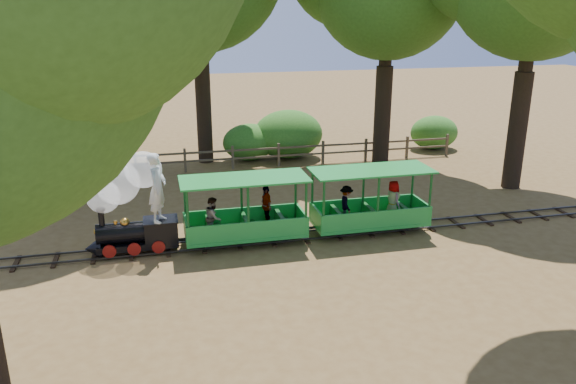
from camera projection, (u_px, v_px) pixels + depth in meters
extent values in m
plane|color=olive|center=(304.00, 237.00, 16.78)|extent=(90.00, 90.00, 0.00)
cube|color=#3F3D3A|center=(307.00, 239.00, 16.48)|extent=(22.00, 0.05, 0.05)
cube|color=#3F3D3A|center=(302.00, 231.00, 17.03)|extent=(22.00, 0.05, 0.05)
cube|color=#382314|center=(304.00, 237.00, 16.77)|extent=(0.12, 1.00, 0.05)
cube|color=#382314|center=(132.00, 253.00, 15.67)|extent=(0.12, 1.00, 0.05)
cube|color=#382314|center=(456.00, 223.00, 17.88)|extent=(0.12, 1.00, 0.05)
cube|color=black|center=(138.00, 244.00, 15.63)|extent=(2.20, 0.70, 0.18)
cylinder|color=black|center=(124.00, 233.00, 15.44)|extent=(1.40, 0.56, 0.56)
cylinder|color=black|center=(101.00, 217.00, 15.16)|extent=(0.16, 0.16, 0.44)
sphere|color=#B9822C|center=(125.00, 222.00, 15.36)|extent=(0.26, 0.26, 0.26)
cylinder|color=#B9822C|center=(115.00, 222.00, 15.29)|extent=(0.10, 0.10, 0.10)
cube|color=black|center=(161.00, 230.00, 15.66)|extent=(0.90, 0.70, 0.55)
cube|color=black|center=(160.00, 220.00, 15.57)|extent=(0.95, 0.76, 0.04)
cone|color=black|center=(93.00, 248.00, 15.37)|extent=(0.45, 0.64, 0.64)
cylinder|color=#B9822C|center=(96.00, 232.00, 15.25)|extent=(0.10, 0.14, 0.14)
cylinder|color=maroon|center=(109.00, 252.00, 15.13)|extent=(0.36, 0.06, 0.36)
cylinder|color=maroon|center=(111.00, 241.00, 15.80)|extent=(0.36, 0.06, 0.36)
cylinder|color=maroon|center=(134.00, 249.00, 15.28)|extent=(0.36, 0.06, 0.36)
cylinder|color=maroon|center=(135.00, 239.00, 15.94)|extent=(0.36, 0.06, 0.36)
cylinder|color=maroon|center=(159.00, 247.00, 15.42)|extent=(0.36, 0.06, 0.36)
cylinder|color=maroon|center=(158.00, 237.00, 16.08)|extent=(0.36, 0.06, 0.36)
sphere|color=white|center=(103.00, 196.00, 15.05)|extent=(0.90, 0.90, 0.90)
sphere|color=white|center=(117.00, 183.00, 15.08)|extent=(1.20, 1.20, 1.20)
sphere|color=white|center=(143.00, 170.00, 15.18)|extent=(1.00, 1.00, 1.00)
imported|color=silver|center=(157.00, 188.00, 15.13)|extent=(0.68, 0.82, 1.93)
cube|color=green|center=(246.00, 233.00, 16.29)|extent=(3.46, 1.32, 0.10)
cube|color=#12521D|center=(246.00, 237.00, 16.33)|extent=(3.12, 0.51, 0.14)
cube|color=green|center=(249.00, 231.00, 15.62)|extent=(3.46, 0.06, 0.51)
cube|color=green|center=(242.00, 216.00, 16.77)|extent=(3.46, 0.06, 0.51)
cube|color=green|center=(244.00, 179.00, 15.78)|extent=(3.62, 1.48, 0.05)
cylinder|color=#12521D|center=(188.00, 218.00, 15.11)|extent=(0.07, 0.07, 1.63)
cylinder|color=#12521D|center=(185.00, 204.00, 16.22)|extent=(0.07, 0.07, 1.63)
cylinder|color=#12521D|center=(306.00, 209.00, 15.84)|extent=(0.07, 0.07, 1.63)
cylinder|color=#12521D|center=(296.00, 196.00, 16.95)|extent=(0.07, 0.07, 1.63)
cube|color=#12521D|center=(209.00, 228.00, 15.98)|extent=(0.12, 1.12, 0.41)
cube|color=#12521D|center=(245.00, 225.00, 16.21)|extent=(0.12, 1.12, 0.41)
cube|color=#12521D|center=(280.00, 221.00, 16.44)|extent=(0.12, 1.12, 0.41)
cylinder|color=black|center=(209.00, 243.00, 15.75)|extent=(0.29, 0.06, 0.29)
cylinder|color=black|center=(206.00, 234.00, 16.39)|extent=(0.29, 0.06, 0.29)
cylinder|color=black|center=(285.00, 236.00, 16.24)|extent=(0.29, 0.06, 0.29)
cylinder|color=black|center=(280.00, 228.00, 16.88)|extent=(0.29, 0.06, 0.29)
imported|color=gray|center=(213.00, 217.00, 15.69)|extent=(0.56, 0.66, 1.17)
imported|color=gray|center=(266.00, 205.00, 16.58)|extent=(0.39, 0.74, 1.21)
cube|color=green|center=(369.00, 222.00, 17.13)|extent=(3.46, 1.32, 0.10)
cube|color=#12521D|center=(369.00, 225.00, 17.17)|extent=(3.12, 0.51, 0.14)
cube|color=green|center=(377.00, 219.00, 16.46)|extent=(3.46, 0.06, 0.51)
cube|color=green|center=(362.00, 206.00, 17.61)|extent=(3.46, 0.06, 0.51)
cube|color=green|center=(372.00, 170.00, 16.63)|extent=(3.62, 1.48, 0.05)
cylinder|color=#12521D|center=(324.00, 207.00, 15.96)|extent=(0.07, 0.07, 1.63)
cylinder|color=#12521D|center=(312.00, 194.00, 17.07)|extent=(0.07, 0.07, 1.63)
cylinder|color=#12521D|center=(430.00, 198.00, 16.69)|extent=(0.07, 0.07, 1.63)
cylinder|color=#12521D|center=(412.00, 187.00, 17.80)|extent=(0.07, 0.07, 1.63)
cube|color=#12521D|center=(337.00, 217.00, 16.82)|extent=(0.12, 1.12, 0.41)
cube|color=#12521D|center=(370.00, 214.00, 17.05)|extent=(0.12, 1.12, 0.41)
cube|color=#12521D|center=(401.00, 211.00, 17.28)|extent=(0.12, 1.12, 0.41)
cylinder|color=black|center=(338.00, 231.00, 16.59)|extent=(0.29, 0.06, 0.29)
cylinder|color=black|center=(331.00, 223.00, 17.23)|extent=(0.29, 0.06, 0.29)
cylinder|color=black|center=(407.00, 225.00, 17.08)|extent=(0.29, 0.06, 0.29)
cylinder|color=black|center=(398.00, 217.00, 17.72)|extent=(0.29, 0.06, 0.29)
imported|color=gray|center=(346.00, 203.00, 16.94)|extent=(0.48, 0.75, 1.09)
imported|color=gray|center=(393.00, 200.00, 17.02)|extent=(0.47, 0.65, 1.22)
cylinder|color=#2D2116|center=(29.00, 146.00, 19.85)|extent=(0.70, 0.70, 3.80)
cylinder|color=#2D2116|center=(16.00, 59.00, 18.92)|extent=(0.52, 0.53, 2.17)
cylinder|color=#2D2116|center=(204.00, 110.00, 24.40)|extent=(0.66, 0.66, 4.59)
cylinder|color=#2D2116|center=(200.00, 24.00, 23.28)|extent=(0.50, 0.50, 2.62)
cylinder|color=#2D2116|center=(382.00, 116.00, 24.27)|extent=(0.72, 0.72, 4.21)
cylinder|color=#2D2116|center=(387.00, 36.00, 23.24)|extent=(0.54, 0.54, 2.41)
cylinder|color=#2D2116|center=(517.00, 131.00, 20.87)|extent=(0.68, 0.68, 4.35)
cylinder|color=#2D2116|center=(530.00, 36.00, 19.80)|extent=(0.51, 0.51, 2.49)
cube|color=brown|center=(30.00, 169.00, 22.03)|extent=(0.10, 0.10, 1.00)
cube|color=brown|center=(84.00, 166.00, 22.47)|extent=(0.10, 0.10, 1.00)
cube|color=brown|center=(136.00, 163.00, 22.91)|extent=(0.10, 0.10, 1.00)
cube|color=brown|center=(185.00, 160.00, 23.35)|extent=(0.10, 0.10, 1.00)
cube|color=brown|center=(233.00, 157.00, 23.80)|extent=(0.10, 0.10, 1.00)
cube|color=brown|center=(279.00, 155.00, 24.24)|extent=(0.10, 0.10, 1.00)
cube|color=brown|center=(323.00, 152.00, 24.68)|extent=(0.10, 0.10, 1.00)
cube|color=brown|center=(366.00, 150.00, 25.12)|extent=(0.10, 0.10, 1.00)
cube|color=brown|center=(407.00, 147.00, 25.57)|extent=(0.10, 0.10, 1.00)
cube|color=brown|center=(447.00, 145.00, 26.01)|extent=(0.10, 0.10, 1.00)
cube|color=brown|center=(256.00, 149.00, 23.92)|extent=(18.00, 0.06, 0.08)
cube|color=brown|center=(256.00, 157.00, 24.03)|extent=(18.00, 0.06, 0.08)
ellipsoid|color=#2D6B1E|center=(35.00, 153.00, 23.12)|extent=(2.44, 1.88, 1.69)
ellipsoid|color=#2D6B1E|center=(288.00, 134.00, 25.41)|extent=(3.17, 2.44, 2.19)
ellipsoid|color=#2D6B1E|center=(249.00, 142.00, 25.10)|extent=(2.38, 1.83, 1.65)
ellipsoid|color=#2D6B1E|center=(434.00, 132.00, 27.11)|extent=(2.34, 1.80, 1.62)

